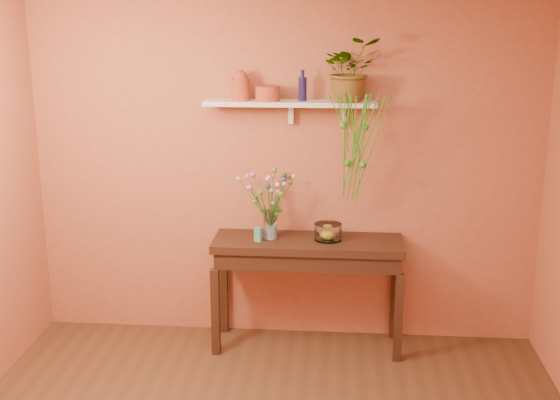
# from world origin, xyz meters

# --- Properties ---
(room) EXTENTS (4.04, 4.04, 2.70)m
(room) POSITION_xyz_m (0.00, 0.00, 1.35)
(room) COLOR #543120
(room) RESTS_ON ground
(sideboard) EXTENTS (1.46, 0.47, 0.89)m
(sideboard) POSITION_xyz_m (0.20, 1.75, 0.76)
(sideboard) COLOR #372015
(sideboard) RESTS_ON ground
(wall_shelf) EXTENTS (1.30, 0.24, 0.19)m
(wall_shelf) POSITION_xyz_m (0.06, 1.87, 1.92)
(wall_shelf) COLOR white
(wall_shelf) RESTS_ON room
(terracotta_jug) EXTENTS (0.18, 0.18, 0.23)m
(terracotta_jug) POSITION_xyz_m (-0.32, 1.86, 2.05)
(terracotta_jug) COLOR #BA4728
(terracotta_jug) RESTS_ON wall_shelf
(terracotta_pot) EXTENTS (0.22, 0.22, 0.11)m
(terracotta_pot) POSITION_xyz_m (-0.12, 1.84, 1.99)
(terracotta_pot) COLOR #BA4728
(terracotta_pot) RESTS_ON wall_shelf
(blue_bottle) EXTENTS (0.07, 0.07, 0.23)m
(blue_bottle) POSITION_xyz_m (0.14, 1.87, 2.03)
(blue_bottle) COLOR #17143F
(blue_bottle) RESTS_ON wall_shelf
(spider_plant) EXTENTS (0.51, 0.47, 0.47)m
(spider_plant) POSITION_xyz_m (0.50, 1.86, 2.17)
(spider_plant) COLOR #37811F
(spider_plant) RESTS_ON wall_shelf
(plant_fronds) EXTENTS (0.45, 0.44, 0.84)m
(plant_fronds) POSITION_xyz_m (0.54, 1.70, 1.67)
(plant_fronds) COLOR #37811F
(plant_fronds) RESTS_ON wall_shelf
(glass_vase) EXTENTS (0.11, 0.11, 0.22)m
(glass_vase) POSITION_xyz_m (-0.09, 1.75, 0.98)
(glass_vase) COLOR white
(glass_vase) RESTS_ON sideboard
(bouquet) EXTENTS (0.45, 0.49, 0.44)m
(bouquet) POSITION_xyz_m (-0.09, 1.75, 1.25)
(bouquet) COLOR #386B28
(bouquet) RESTS_ON glass_vase
(glass_bowl) EXTENTS (0.21, 0.21, 0.13)m
(glass_bowl) POSITION_xyz_m (0.35, 1.76, 0.94)
(glass_bowl) COLOR white
(glass_bowl) RESTS_ON sideboard
(lemon) EXTENTS (0.07, 0.07, 0.07)m
(lemon) POSITION_xyz_m (0.35, 1.78, 0.93)
(lemon) COLOR #FFF732
(lemon) RESTS_ON glass_bowl
(carton) EXTENTS (0.06, 0.06, 0.11)m
(carton) POSITION_xyz_m (-0.18, 1.68, 0.94)
(carton) COLOR teal
(carton) RESTS_ON sideboard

